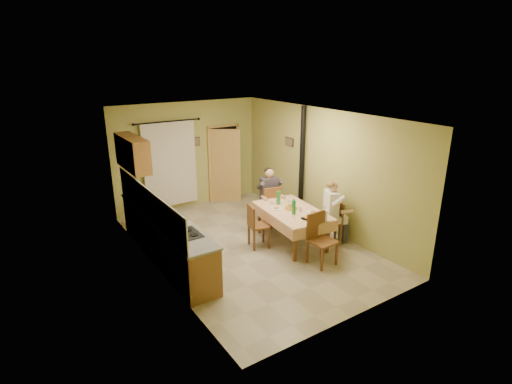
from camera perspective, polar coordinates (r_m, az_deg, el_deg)
floor at (r=8.70m, az=-1.02°, el=-7.66°), size 4.00×6.00×0.01m
room_shell at (r=8.06m, az=-1.10°, el=4.01°), size 4.04×6.04×2.82m
kitchen_run at (r=8.15m, az=-12.84°, el=-6.32°), size 0.64×3.64×1.56m
upper_cabinets at (r=8.83m, az=-17.26°, el=5.35°), size 0.35×1.40×0.70m
curtain at (r=10.49m, az=-12.16°, el=3.92°), size 1.70×0.07×2.22m
doorway at (r=11.14m, az=-4.51°, el=4.04°), size 0.96×0.49×2.15m
dining_table at (r=8.73m, az=5.13°, el=-4.90°), size 1.25×1.89×0.76m
tableware at (r=8.49m, az=5.68°, el=-2.36°), size 0.76×1.62×0.33m
chair_far at (r=9.61m, az=1.94°, el=-3.12°), size 0.53×0.53×1.01m
chair_near at (r=7.97m, az=9.33°, el=-8.17°), size 0.48×0.48×1.03m
chair_right at (r=8.89m, az=10.75°, el=-5.35°), size 0.51×0.51×0.94m
chair_left at (r=8.54m, az=0.32°, el=-6.02°), size 0.47×0.47×0.95m
man_far at (r=9.42m, az=1.94°, el=0.23°), size 0.63×0.54×1.39m
man_right at (r=8.67m, az=10.91°, el=-1.79°), size 0.60×0.65×1.39m
stove_flue at (r=9.82m, az=6.47°, el=1.79°), size 0.24×0.24×2.80m
picture_back at (r=10.74m, az=-8.49°, el=7.16°), size 0.19×0.03×0.23m
picture_right at (r=10.11m, az=4.77°, el=7.16°), size 0.03×0.31×0.21m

